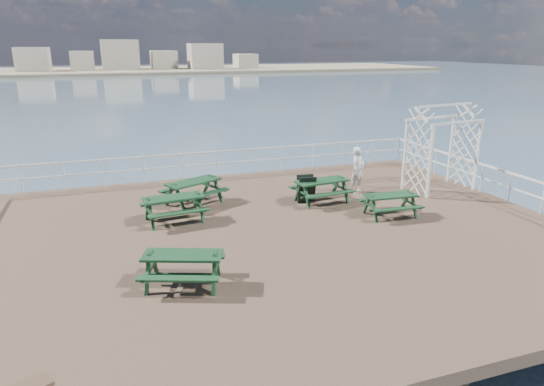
{
  "coord_description": "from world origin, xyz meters",
  "views": [
    {
      "loc": [
        -4.31,
        -12.52,
        5.29
      ],
      "look_at": [
        0.21,
        0.43,
        1.1
      ],
      "focal_mm": 32.0,
      "sensor_mm": 36.0,
      "label": 1
    }
  ],
  "objects_px": {
    "picnic_table_d": "(183,262)",
    "person": "(358,170)",
    "picnic_table_b": "(174,203)",
    "trellis_arbor": "(441,152)",
    "picnic_table_e": "(322,186)",
    "picnic_table_a": "(194,187)",
    "picnic_table_c": "(391,200)"
  },
  "relations": [
    {
      "from": "picnic_table_b",
      "to": "picnic_table_e",
      "type": "distance_m",
      "value": 5.18
    },
    {
      "from": "trellis_arbor",
      "to": "person",
      "type": "xyz_separation_m",
      "value": [
        -3.17,
        0.63,
        -0.57
      ]
    },
    {
      "from": "picnic_table_c",
      "to": "picnic_table_d",
      "type": "height_order",
      "value": "picnic_table_d"
    },
    {
      "from": "picnic_table_b",
      "to": "picnic_table_e",
      "type": "bearing_deg",
      "value": -3.06
    },
    {
      "from": "picnic_table_e",
      "to": "trellis_arbor",
      "type": "distance_m",
      "value": 4.97
    },
    {
      "from": "picnic_table_c",
      "to": "trellis_arbor",
      "type": "height_order",
      "value": "trellis_arbor"
    },
    {
      "from": "picnic_table_a",
      "to": "picnic_table_b",
      "type": "relative_size",
      "value": 1.2
    },
    {
      "from": "trellis_arbor",
      "to": "picnic_table_e",
      "type": "bearing_deg",
      "value": 171.89
    },
    {
      "from": "picnic_table_b",
      "to": "trellis_arbor",
      "type": "xyz_separation_m",
      "value": [
        10.08,
        0.23,
        0.86
      ]
    },
    {
      "from": "picnic_table_b",
      "to": "trellis_arbor",
      "type": "distance_m",
      "value": 10.11
    },
    {
      "from": "picnic_table_a",
      "to": "trellis_arbor",
      "type": "distance_m",
      "value": 9.3
    },
    {
      "from": "picnic_table_b",
      "to": "picnic_table_d",
      "type": "bearing_deg",
      "value": -101.45
    },
    {
      "from": "person",
      "to": "trellis_arbor",
      "type": "bearing_deg",
      "value": -35.53
    },
    {
      "from": "picnic_table_c",
      "to": "trellis_arbor",
      "type": "xyz_separation_m",
      "value": [
        3.42,
        2.03,
        0.92
      ]
    },
    {
      "from": "picnic_table_a",
      "to": "picnic_table_b",
      "type": "xyz_separation_m",
      "value": [
        -0.91,
        -1.53,
        -0.02
      ]
    },
    {
      "from": "picnic_table_b",
      "to": "trellis_arbor",
      "type": "height_order",
      "value": "trellis_arbor"
    },
    {
      "from": "picnic_table_c",
      "to": "picnic_table_e",
      "type": "height_order",
      "value": "picnic_table_e"
    },
    {
      "from": "picnic_table_a",
      "to": "picnic_table_e",
      "type": "height_order",
      "value": "picnic_table_a"
    },
    {
      "from": "picnic_table_e",
      "to": "picnic_table_a",
      "type": "bearing_deg",
      "value": 157.37
    },
    {
      "from": "trellis_arbor",
      "to": "person",
      "type": "bearing_deg",
      "value": 160.9
    },
    {
      "from": "picnic_table_d",
      "to": "picnic_table_e",
      "type": "xyz_separation_m",
      "value": [
        5.6,
        4.58,
        0.02
      ]
    },
    {
      "from": "picnic_table_a",
      "to": "person",
      "type": "height_order",
      "value": "person"
    },
    {
      "from": "picnic_table_e",
      "to": "trellis_arbor",
      "type": "bearing_deg",
      "value": -6.17
    },
    {
      "from": "picnic_table_e",
      "to": "person",
      "type": "bearing_deg",
      "value": 13.48
    },
    {
      "from": "picnic_table_c",
      "to": "picnic_table_d",
      "type": "bearing_deg",
      "value": -156.32
    },
    {
      "from": "picnic_table_b",
      "to": "picnic_table_c",
      "type": "bearing_deg",
      "value": -20.94
    },
    {
      "from": "picnic_table_c",
      "to": "person",
      "type": "relative_size",
      "value": 1.01
    },
    {
      "from": "picnic_table_c",
      "to": "picnic_table_d",
      "type": "xyz_separation_m",
      "value": [
        -7.08,
        -2.53,
        0.04
      ]
    },
    {
      "from": "picnic_table_e",
      "to": "picnic_table_d",
      "type": "bearing_deg",
      "value": -146.67
    },
    {
      "from": "picnic_table_d",
      "to": "trellis_arbor",
      "type": "height_order",
      "value": "trellis_arbor"
    },
    {
      "from": "picnic_table_b",
      "to": "picnic_table_d",
      "type": "distance_m",
      "value": 4.35
    },
    {
      "from": "picnic_table_d",
      "to": "person",
      "type": "relative_size",
      "value": 1.26
    }
  ]
}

